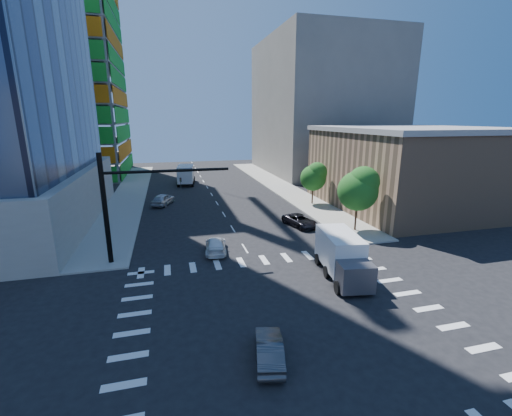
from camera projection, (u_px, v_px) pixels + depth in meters
name	position (u px, v px, depth m)	size (l,w,h in m)	color
ground	(289.00, 320.00, 20.44)	(160.00, 160.00, 0.00)	black
road_markings	(289.00, 320.00, 20.43)	(20.00, 20.00, 0.01)	silver
sidewalk_ne	(279.00, 186.00, 60.90)	(5.00, 60.00, 0.15)	gray
sidewalk_nw	(131.00, 193.00, 54.83)	(5.00, 60.00, 0.15)	gray
construction_building	(47.00, 49.00, 65.50)	(25.16, 34.50, 70.60)	gray
commercial_building	(410.00, 167.00, 45.74)	(20.50, 22.50, 10.60)	#927154
bg_building_ne	(321.00, 107.00, 74.91)	(24.00, 30.00, 28.00)	#65605B
signal_mast_nw	(124.00, 198.00, 27.38)	(10.20, 0.40, 9.00)	black
tree_south	(360.00, 188.00, 35.32)	(4.16, 4.16, 6.82)	#382316
tree_north	(314.00, 176.00, 46.81)	(3.54, 3.52, 5.78)	#382316
car_nb_far	(300.00, 221.00, 38.03)	(2.16, 4.68, 1.30)	black
car_sb_near	(216.00, 245.00, 30.73)	(1.81, 4.45, 1.29)	white
car_sb_mid	(163.00, 199.00, 47.35)	(1.90, 4.72, 1.61)	#B6B9BF
car_sb_cross	(269.00, 349.00, 16.92)	(1.30, 3.73, 1.23)	#434348
box_truck_near	(343.00, 260.00, 25.48)	(3.50, 6.45, 3.21)	black
box_truck_far	(186.00, 176.00, 62.38)	(3.63, 6.96, 3.49)	black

